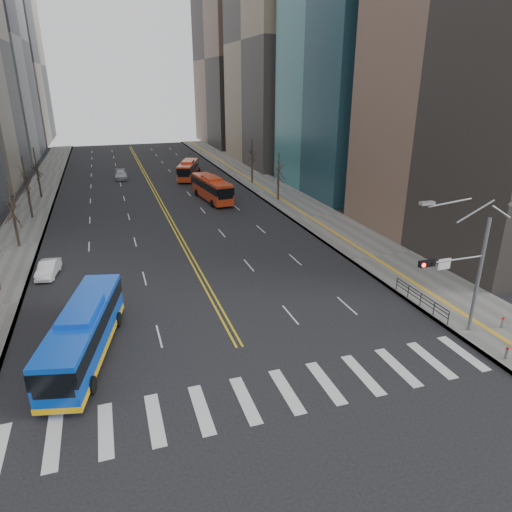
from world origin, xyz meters
TOP-DOWN VIEW (x-y plane):
  - ground at (0.00, 0.00)m, footprint 220.00×220.00m
  - sidewalk_right at (17.50, 45.00)m, footprint 7.00×130.00m
  - sidewalk_left at (-16.50, 45.00)m, footprint 5.00×130.00m
  - crosswalk at (0.00, 0.00)m, footprint 26.70×4.00m
  - centerline at (0.00, 55.00)m, footprint 0.55×100.00m
  - office_towers at (0.12, 68.51)m, footprint 83.00×134.00m
  - signal_mast at (13.77, 2.00)m, footprint 5.37×0.37m
  - pedestrian_railing at (14.30, 6.00)m, footprint 0.06×6.06m
  - bollards at (16.27, -0.17)m, footprint 2.87×3.17m
  - street_trees at (-7.18, 34.55)m, footprint 35.20×47.20m
  - blue_bus at (-9.17, 6.98)m, footprint 4.99×11.64m
  - red_bus_near at (7.12, 42.89)m, footprint 3.66×10.88m
  - red_bus_far at (6.76, 59.13)m, footprint 5.37×9.99m
  - car_white at (-12.50, 21.18)m, footprint 1.97×4.11m
  - car_dark_mid at (7.51, 51.97)m, footprint 3.17×4.49m
  - car_silver at (-4.35, 62.67)m, footprint 2.14×5.04m
  - car_dark_far at (9.06, 66.22)m, footprint 2.00×4.06m

SIDE VIEW (x-z plane):
  - ground at x=0.00m, z-range 0.00..0.00m
  - crosswalk at x=0.00m, z-range 0.00..0.01m
  - centerline at x=0.00m, z-range 0.00..0.01m
  - sidewalk_right at x=17.50m, z-range 0.00..0.15m
  - sidewalk_left at x=-16.50m, z-range 0.00..0.15m
  - bollards at x=16.27m, z-range 0.16..0.94m
  - car_dark_far at x=9.06m, z-range 0.00..1.11m
  - car_white at x=-12.50m, z-range 0.00..1.30m
  - car_dark_mid at x=7.51m, z-range 0.00..1.42m
  - car_silver at x=-4.35m, z-range 0.00..1.45m
  - pedestrian_railing at x=14.30m, z-range 0.31..1.33m
  - blue_bus at x=-9.17m, z-range 0.08..3.41m
  - red_bus_far at x=6.76m, z-range 0.18..3.32m
  - red_bus_near at x=7.12m, z-range 0.19..3.59m
  - signal_mast at x=13.77m, z-range 0.16..9.55m
  - street_trees at x=-7.18m, z-range 1.07..8.67m
  - office_towers at x=0.12m, z-range -5.08..52.92m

